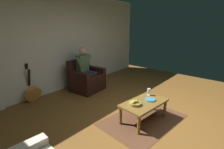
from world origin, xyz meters
The scene contains 10 objects.
ground_plane centered at (0.00, 0.00, 0.00)m, with size 7.41×7.41×0.00m, color brown.
wall_back centered at (0.00, -3.01, 1.35)m, with size 6.58×0.06×2.71m, color silver.
rug centered at (0.10, -0.23, 0.00)m, with size 1.68×1.15×0.01m, color brown.
armchair centered at (-0.27, -2.38, 0.32)m, with size 0.91×0.85×0.90m.
person_seated centered at (-0.27, -2.38, 0.67)m, with size 0.62×0.59×1.26m.
coffee_table centered at (0.10, -0.23, 0.35)m, with size 1.03×0.64×0.41m.
guitar centered at (1.13, -2.81, 0.23)m, with size 0.40×0.30×0.97m.
wine_glass_near centered at (-0.27, -0.34, 0.51)m, with size 0.07×0.07×0.15m.
fruit_bowl centered at (0.33, -0.30, 0.44)m, with size 0.23×0.23×0.11m.
decorative_dish centered at (-0.06, -0.18, 0.42)m, with size 0.21×0.21×0.02m, color teal.
Camera 1 is at (2.88, 1.30, 1.92)m, focal length 27.54 mm.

